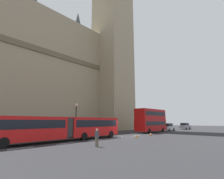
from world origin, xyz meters
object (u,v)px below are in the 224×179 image
(sedan_lead, at_px, (168,127))
(traffic_cone_west, at_px, (136,136))
(articulated_bus, at_px, (65,127))
(pedestrian_near_cones, at_px, (97,137))
(double_decker_bus, at_px, (151,120))
(traffic_cone_middle, at_px, (151,134))
(street_lamp, at_px, (76,117))
(clock_tower, at_px, (113,13))
(sedan_trailing, at_px, (185,126))

(sedan_lead, bearing_deg, traffic_cone_west, -167.47)
(articulated_bus, relative_size, pedestrian_near_cones, 10.25)
(double_decker_bus, distance_m, traffic_cone_middle, 8.28)
(traffic_cone_west, distance_m, traffic_cone_middle, 5.24)
(street_lamp, bearing_deg, traffic_cone_west, -64.64)
(clock_tower, relative_size, street_lamp, 13.06)
(double_decker_bus, xyz_separation_m, pedestrian_near_cones, (-21.88, -6.40, -1.80))
(articulated_bus, height_order, pedestrian_near_cones, articulated_bus)
(articulated_bus, bearing_deg, street_lamp, 42.54)
(articulated_bus, relative_size, street_lamp, 3.29)
(sedan_lead, bearing_deg, double_decker_bus, -178.17)
(clock_tower, relative_size, sedan_trailing, 15.64)
(sedan_trailing, height_order, traffic_cone_west, sedan_trailing)
(double_decker_bus, height_order, street_lamp, street_lamp)
(street_lamp, bearing_deg, clock_tower, 25.72)
(traffic_cone_west, relative_size, pedestrian_near_cones, 0.34)
(traffic_cone_west, bearing_deg, traffic_cone_middle, 6.74)
(double_decker_bus, relative_size, traffic_cone_middle, 15.91)
(sedan_lead, relative_size, traffic_cone_middle, 7.59)
(clock_tower, distance_m, double_decker_bus, 36.47)
(street_lamp, bearing_deg, articulated_bus, -137.46)
(articulated_bus, relative_size, traffic_cone_west, 29.86)
(sedan_lead, xyz_separation_m, traffic_cone_middle, (-15.85, -4.06, -0.63))
(articulated_bus, bearing_deg, pedestrian_near_cones, -95.22)
(traffic_cone_west, distance_m, pedestrian_near_cones, 9.94)
(double_decker_bus, relative_size, street_lamp, 1.75)
(double_decker_bus, xyz_separation_m, sedan_lead, (8.89, 0.28, -1.79))
(traffic_cone_middle, distance_m, pedestrian_near_cones, 15.16)
(articulated_bus, relative_size, traffic_cone_middle, 29.86)
(sedan_trailing, bearing_deg, clock_tower, 138.78)
(clock_tower, relative_size, pedestrian_near_cones, 40.73)
(articulated_bus, xyz_separation_m, sedan_lead, (30.18, 0.29, -0.83))
(articulated_bus, distance_m, street_lamp, 6.79)
(articulated_bus, bearing_deg, traffic_cone_west, -25.69)
(sedan_trailing, relative_size, pedestrian_near_cones, 2.60)
(traffic_cone_west, height_order, pedestrian_near_cones, pedestrian_near_cones)
(double_decker_bus, xyz_separation_m, traffic_cone_middle, (-6.96, -3.78, -2.43))
(clock_tower, height_order, articulated_bus, clock_tower)
(traffic_cone_middle, height_order, street_lamp, street_lamp)
(traffic_cone_west, height_order, traffic_cone_middle, same)
(traffic_cone_west, relative_size, street_lamp, 0.11)
(sedan_trailing, distance_m, pedestrian_near_cones, 41.85)
(clock_tower, height_order, traffic_cone_west, clock_tower)
(articulated_bus, xyz_separation_m, pedestrian_near_cones, (-0.58, -6.40, -0.83))
(clock_tower, bearing_deg, traffic_cone_west, -130.09)
(articulated_bus, height_order, sedan_lead, articulated_bus)
(traffic_cone_west, height_order, street_lamp, street_lamp)
(sedan_lead, bearing_deg, street_lamp, 170.52)
(articulated_bus, height_order, sedan_trailing, articulated_bus)
(street_lamp, bearing_deg, traffic_cone_middle, -41.32)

